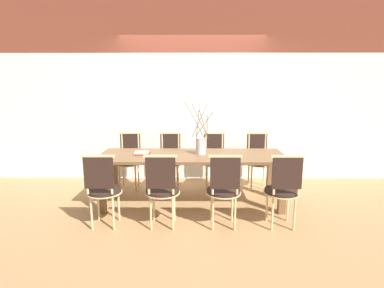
# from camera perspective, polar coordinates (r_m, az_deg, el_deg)

# --- Properties ---
(ground_plane) EXTENTS (16.00, 16.00, 0.00)m
(ground_plane) POSITION_cam_1_polar(r_m,az_deg,el_deg) (4.37, 0.00, -11.28)
(ground_plane) COLOR #A87F51
(wall_rear) EXTENTS (12.00, 0.06, 3.20)m
(wall_rear) POSITION_cam_1_polar(r_m,az_deg,el_deg) (5.30, 0.11, 10.37)
(wall_rear) COLOR white
(wall_rear) RESTS_ON ground_plane
(dining_table) EXTENTS (2.57, 0.85, 0.72)m
(dining_table) POSITION_cam_1_polar(r_m,az_deg,el_deg) (4.17, 0.00, -3.27)
(dining_table) COLOR brown
(dining_table) RESTS_ON ground_plane
(chair_near_leftend) EXTENTS (0.42, 0.42, 0.91)m
(chair_near_leftend) POSITION_cam_1_polar(r_m,az_deg,el_deg) (3.67, -16.60, -7.94)
(chair_near_leftend) COLOR black
(chair_near_leftend) RESTS_ON ground_plane
(chair_near_left) EXTENTS (0.42, 0.42, 0.91)m
(chair_near_left) POSITION_cam_1_polar(r_m,az_deg,el_deg) (3.54, -5.72, -8.27)
(chair_near_left) COLOR black
(chair_near_left) RESTS_ON ground_plane
(chair_near_center) EXTENTS (0.42, 0.42, 0.91)m
(chair_near_center) POSITION_cam_1_polar(r_m,az_deg,el_deg) (3.53, 6.06, -8.29)
(chair_near_center) COLOR black
(chair_near_center) RESTS_ON ground_plane
(chair_near_right) EXTENTS (0.42, 0.42, 0.91)m
(chair_near_right) POSITION_cam_1_polar(r_m,az_deg,el_deg) (3.66, 16.92, -8.01)
(chair_near_right) COLOR black
(chair_near_right) RESTS_ON ground_plane
(chair_far_leftend) EXTENTS (0.42, 0.42, 0.91)m
(chair_far_leftend) POSITION_cam_1_polar(r_m,az_deg,el_deg) (5.02, -11.86, -2.65)
(chair_far_leftend) COLOR black
(chair_far_leftend) RESTS_ON ground_plane
(chair_far_left) EXTENTS (0.42, 0.42, 0.91)m
(chair_far_left) POSITION_cam_1_polar(r_m,az_deg,el_deg) (4.92, -4.22, -2.72)
(chair_far_left) COLOR black
(chair_far_left) RESTS_ON ground_plane
(chair_far_center) EXTENTS (0.42, 0.42, 0.91)m
(chair_far_center) POSITION_cam_1_polar(r_m,az_deg,el_deg) (4.92, 4.27, -2.74)
(chair_far_center) COLOR black
(chair_far_center) RESTS_ON ground_plane
(chair_far_right) EXTENTS (0.42, 0.42, 0.91)m
(chair_far_right) POSITION_cam_1_polar(r_m,az_deg,el_deg) (5.02, 12.44, -2.69)
(chair_far_right) COLOR black
(chair_far_right) RESTS_ON ground_plane
(vase_centerpiece) EXTENTS (0.40, 0.40, 0.73)m
(vase_centerpiece) POSITION_cam_1_polar(r_m,az_deg,el_deg) (4.16, 1.67, -0.19)
(vase_centerpiece) COLOR silver
(vase_centerpiece) RESTS_ON dining_table
(book_stack) EXTENTS (0.22, 0.19, 0.03)m
(book_stack) POSITION_cam_1_polar(r_m,az_deg,el_deg) (4.23, -9.49, -1.73)
(book_stack) COLOR maroon
(book_stack) RESTS_ON dining_table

